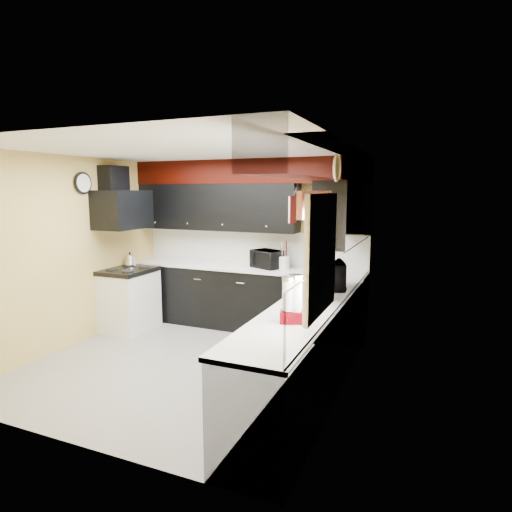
{
  "coord_description": "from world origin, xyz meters",
  "views": [
    {
      "loc": [
        2.6,
        -4.19,
        2.05
      ],
      "look_at": [
        0.5,
        0.83,
        1.22
      ],
      "focal_mm": 30.0,
      "sensor_mm": 36.0,
      "label": 1
    }
  ],
  "objects_px": {
    "toaster_oven": "(267,259)",
    "microwave": "(327,275)",
    "utensil_crock": "(284,263)",
    "knife_block": "(315,263)",
    "kettle": "(130,260)"
  },
  "relations": [
    {
      "from": "microwave",
      "to": "kettle",
      "type": "bearing_deg",
      "value": 61.83
    },
    {
      "from": "knife_block",
      "to": "kettle",
      "type": "relative_size",
      "value": 1.24
    },
    {
      "from": "knife_block",
      "to": "kettle",
      "type": "distance_m",
      "value": 2.81
    },
    {
      "from": "microwave",
      "to": "toaster_oven",
      "type": "bearing_deg",
      "value": 29.17
    },
    {
      "from": "microwave",
      "to": "knife_block",
      "type": "height_order",
      "value": "microwave"
    },
    {
      "from": "toaster_oven",
      "to": "utensil_crock",
      "type": "relative_size",
      "value": 2.43
    },
    {
      "from": "utensil_crock",
      "to": "knife_block",
      "type": "height_order",
      "value": "knife_block"
    },
    {
      "from": "toaster_oven",
      "to": "microwave",
      "type": "bearing_deg",
      "value": -15.8
    },
    {
      "from": "microwave",
      "to": "knife_block",
      "type": "distance_m",
      "value": 1.02
    },
    {
      "from": "knife_block",
      "to": "toaster_oven",
      "type": "bearing_deg",
      "value": 178.43
    },
    {
      "from": "toaster_oven",
      "to": "kettle",
      "type": "relative_size",
      "value": 2.47
    },
    {
      "from": "knife_block",
      "to": "kettle",
      "type": "height_order",
      "value": "knife_block"
    },
    {
      "from": "microwave",
      "to": "utensil_crock",
      "type": "relative_size",
      "value": 3.05
    },
    {
      "from": "toaster_oven",
      "to": "microwave",
      "type": "relative_size",
      "value": 0.8
    },
    {
      "from": "kettle",
      "to": "microwave",
      "type": "bearing_deg",
      "value": -7.86
    }
  ]
}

